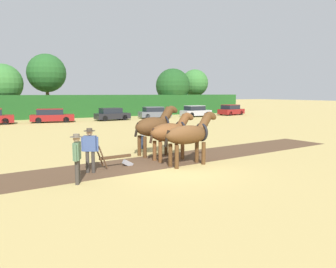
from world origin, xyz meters
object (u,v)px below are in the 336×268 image
object	(u,v)px
parked_car_center	(52,116)
farmer_at_plow	(90,147)
draft_horse_trail_left	(155,126)
parked_car_right	(154,113)
farmer_beside_team	(143,133)
parked_car_far_right	(196,111)
farmer_onlooker_left	(77,155)
tree_center_left	(3,83)
draft_horse_lead_right	(171,132)
plow	(118,160)
parked_car_center_right	(112,114)
draft_horse_lead_left	(190,135)
tree_center_right	(173,86)
tree_right	(195,83)
tree_center	(47,73)
parked_car_end_right	(231,110)

from	to	relation	value
parked_car_center	farmer_at_plow	bearing A→B (deg)	-85.03
draft_horse_trail_left	parked_car_right	size ratio (longest dim) A/B	0.65
farmer_beside_team	parked_car_right	world-z (taller)	farmer_beside_team
draft_horse_trail_left	farmer_beside_team	bearing A→B (deg)	76.90
parked_car_far_right	farmer_onlooker_left	bearing A→B (deg)	-133.72
tree_center_left	draft_horse_trail_left	world-z (taller)	tree_center_left
draft_horse_lead_right	plow	world-z (taller)	draft_horse_lead_right
parked_car_center_right	parked_car_right	bearing A→B (deg)	2.11
draft_horse_lead_left	parked_car_center_right	world-z (taller)	draft_horse_lead_left
tree_center_right	tree_center_left	bearing A→B (deg)	175.78
tree_right	draft_horse_lead_left	distance (m)	41.27
tree_right	parked_car_center	bearing A→B (deg)	-159.10
parked_car_center_right	parked_car_far_right	size ratio (longest dim) A/B	0.96
plow	farmer_at_plow	xyz separation A→B (m)	(-1.33, -0.47, 0.73)
tree_right	draft_horse_trail_left	size ratio (longest dim) A/B	2.66
parked_car_right	draft_horse_lead_left	bearing A→B (deg)	-106.71
tree_center	draft_horse_trail_left	xyz separation A→B (m)	(0.49, -32.22, -4.33)
parked_car_right	farmer_beside_team	bearing A→B (deg)	-111.58
parked_car_far_right	parked_car_center	bearing A→B (deg)	175.40
tree_right	parked_car_far_right	distance (m)	12.04
parked_car_center	tree_center	bearing A→B (deg)	94.27
plow	farmer_beside_team	xyz separation A→B (m)	(2.82, 3.79, 0.59)
farmer_at_plow	farmer_beside_team	bearing A→B (deg)	-13.65
tree_right	draft_horse_lead_right	xyz separation A→B (m)	(-22.65, -33.02, -3.51)
tree_center_right	farmer_beside_team	distance (m)	32.46
draft_horse_trail_left	plow	xyz separation A→B (m)	(-2.57, -1.71, -1.15)
parked_car_right	parked_car_end_right	size ratio (longest dim) A/B	0.97
draft_horse_trail_left	parked_car_far_right	distance (m)	27.68
tree_right	plow	distance (m)	42.11
draft_horse_lead_left	plow	distance (m)	3.26
tree_right	farmer_beside_team	xyz separation A→B (m)	(-22.54, -29.53, -3.91)
parked_car_end_right	tree_center_left	bearing A→B (deg)	151.49
tree_center	draft_horse_lead_right	xyz separation A→B (m)	(0.63, -33.64, -4.49)
parked_car_center_right	draft_horse_lead_left	bearing A→B (deg)	-104.84
farmer_beside_team	tree_center_left	bearing A→B (deg)	108.69
draft_horse_lead_right	parked_car_center_right	xyz separation A→B (m)	(4.90, 23.24, -0.62)
draft_horse_lead_left	farmer_at_plow	size ratio (longest dim) A/B	1.65
draft_horse_trail_left	farmer_beside_team	world-z (taller)	draft_horse_trail_left
draft_horse_lead_right	farmer_at_plow	world-z (taller)	draft_horse_lead_right
farmer_beside_team	parked_car_center	world-z (taller)	farmer_beside_team
tree_right	draft_horse_lead_left	size ratio (longest dim) A/B	2.41
tree_center	parked_car_center_right	distance (m)	12.84
tree_right	parked_car_far_right	world-z (taller)	tree_right
draft_horse_lead_left	draft_horse_lead_right	size ratio (longest dim) A/B	1.13
farmer_onlooker_left	tree_center	bearing A→B (deg)	106.38
farmer_beside_team	tree_right	bearing A→B (deg)	59.41
tree_center_left	parked_car_end_right	size ratio (longest dim) A/B	1.61
parked_car_end_right	farmer_beside_team	bearing A→B (deg)	-150.25
plow	farmer_onlooker_left	world-z (taller)	farmer_onlooker_left
parked_car_center	parked_car_right	world-z (taller)	parked_car_center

